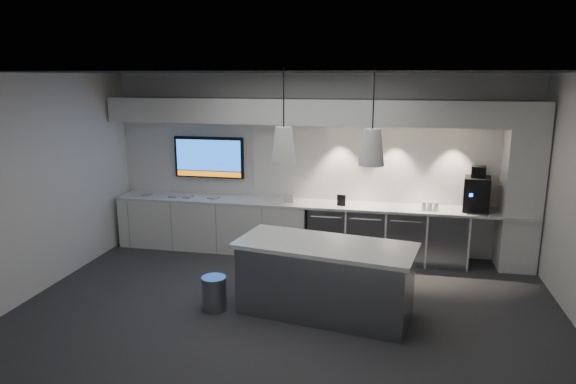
% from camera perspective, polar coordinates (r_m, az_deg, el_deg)
% --- Properties ---
extents(floor, '(7.00, 7.00, 0.00)m').
position_cam_1_polar(floor, '(6.79, -0.12, -13.04)').
color(floor, '#303032').
rests_on(floor, ground).
extents(ceiling, '(7.00, 7.00, 0.00)m').
position_cam_1_polar(ceiling, '(6.11, -0.13, 13.16)').
color(ceiling, black).
rests_on(ceiling, wall_back).
extents(wall_back, '(7.00, 0.00, 7.00)m').
position_cam_1_polar(wall_back, '(8.70, 3.21, 3.14)').
color(wall_back, white).
rests_on(wall_back, floor).
extents(wall_front, '(7.00, 0.00, 7.00)m').
position_cam_1_polar(wall_front, '(3.98, -7.51, -8.94)').
color(wall_front, white).
rests_on(wall_front, floor).
extents(wall_left, '(0.00, 7.00, 7.00)m').
position_cam_1_polar(wall_left, '(7.77, -26.30, 0.63)').
color(wall_left, white).
rests_on(wall_left, floor).
extents(back_counter, '(6.80, 0.65, 0.04)m').
position_cam_1_polar(back_counter, '(8.51, 2.84, -1.34)').
color(back_counter, silver).
rests_on(back_counter, left_base_cabinets).
extents(left_base_cabinets, '(3.30, 0.63, 0.86)m').
position_cam_1_polar(left_base_cabinets, '(9.05, -8.23, -3.55)').
color(left_base_cabinets, white).
rests_on(left_base_cabinets, floor).
extents(fridge_unit_a, '(0.60, 0.61, 0.85)m').
position_cam_1_polar(fridge_unit_a, '(8.60, 4.46, -4.36)').
color(fridge_unit_a, gray).
rests_on(fridge_unit_a, floor).
extents(fridge_unit_b, '(0.60, 0.61, 0.85)m').
position_cam_1_polar(fridge_unit_b, '(8.55, 8.66, -4.58)').
color(fridge_unit_b, gray).
rests_on(fridge_unit_b, floor).
extents(fridge_unit_c, '(0.60, 0.61, 0.85)m').
position_cam_1_polar(fridge_unit_c, '(8.55, 12.89, -4.77)').
color(fridge_unit_c, gray).
rests_on(fridge_unit_c, floor).
extents(fridge_unit_d, '(0.60, 0.61, 0.85)m').
position_cam_1_polar(fridge_unit_d, '(8.59, 17.10, -4.93)').
color(fridge_unit_d, gray).
rests_on(fridge_unit_d, floor).
extents(backsplash, '(4.60, 0.03, 1.30)m').
position_cam_1_polar(backsplash, '(8.58, 11.16, 3.12)').
color(backsplash, white).
rests_on(backsplash, wall_back).
extents(soffit, '(6.90, 0.60, 0.40)m').
position_cam_1_polar(soffit, '(8.29, 2.98, 8.93)').
color(soffit, white).
rests_on(soffit, wall_back).
extents(column, '(0.55, 0.55, 2.60)m').
position_cam_1_polar(column, '(8.58, 24.53, 0.48)').
color(column, white).
rests_on(column, floor).
extents(wall_tv, '(1.25, 0.07, 0.72)m').
position_cam_1_polar(wall_tv, '(9.10, -8.77, 3.83)').
color(wall_tv, black).
rests_on(wall_tv, wall_back).
extents(island, '(2.34, 1.32, 0.93)m').
position_cam_1_polar(island, '(6.55, 4.11, -9.58)').
color(island, gray).
rests_on(island, floor).
extents(bin, '(0.38, 0.38, 0.45)m').
position_cam_1_polar(bin, '(6.80, -8.20, -11.08)').
color(bin, gray).
rests_on(bin, floor).
extents(coffee_machine, '(0.44, 0.60, 0.70)m').
position_cam_1_polar(coffee_machine, '(8.48, 20.24, -0.06)').
color(coffee_machine, black).
rests_on(coffee_machine, back_counter).
extents(sign_black, '(0.14, 0.05, 0.18)m').
position_cam_1_polar(sign_black, '(8.34, 5.94, -0.92)').
color(sign_black, black).
rests_on(sign_black, back_counter).
extents(sign_white, '(0.18, 0.06, 0.14)m').
position_cam_1_polar(sign_white, '(8.52, 0.08, -0.69)').
color(sign_white, silver).
rests_on(sign_white, back_counter).
extents(cup_cluster, '(0.25, 0.16, 0.14)m').
position_cam_1_polar(cup_cluster, '(8.33, 15.48, -1.49)').
color(cup_cluster, white).
rests_on(cup_cluster, back_counter).
extents(tray_a, '(0.19, 0.19, 0.02)m').
position_cam_1_polar(tray_a, '(9.34, -15.44, -0.31)').
color(tray_a, '#999999').
rests_on(tray_a, back_counter).
extents(tray_b, '(0.18, 0.18, 0.02)m').
position_cam_1_polar(tray_b, '(9.12, -12.51, -0.46)').
color(tray_b, '#999999').
rests_on(tray_b, back_counter).
extents(tray_c, '(0.18, 0.18, 0.02)m').
position_cam_1_polar(tray_c, '(9.04, -11.08, -0.51)').
color(tray_c, '#999999').
rests_on(tray_c, back_counter).
extents(tray_d, '(0.20, 0.20, 0.02)m').
position_cam_1_polar(tray_d, '(8.89, -8.28, -0.63)').
color(tray_d, '#999999').
rests_on(tray_d, back_counter).
extents(pendant_left, '(0.30, 0.30, 1.13)m').
position_cam_1_polar(pendant_left, '(6.19, -0.48, 5.30)').
color(pendant_left, white).
rests_on(pendant_left, ceiling).
extents(pendant_right, '(0.30, 0.30, 1.13)m').
position_cam_1_polar(pendant_right, '(6.06, 9.30, 4.96)').
color(pendant_right, white).
rests_on(pendant_right, ceiling).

